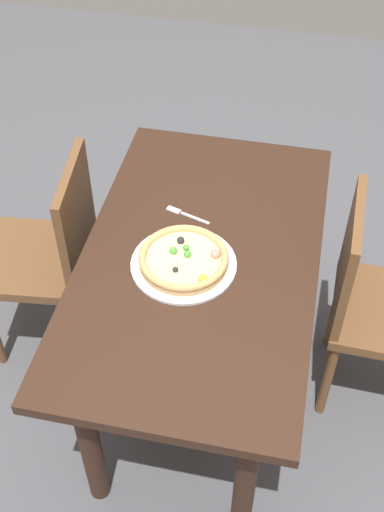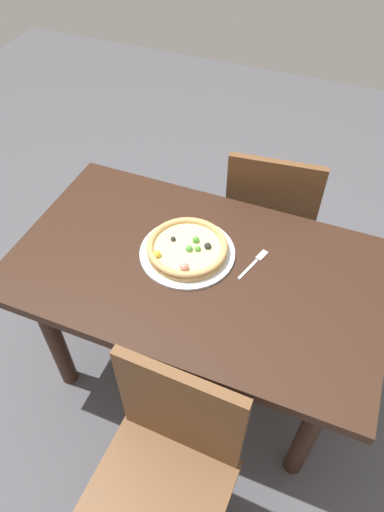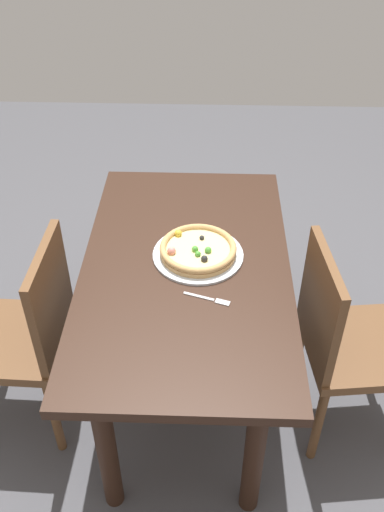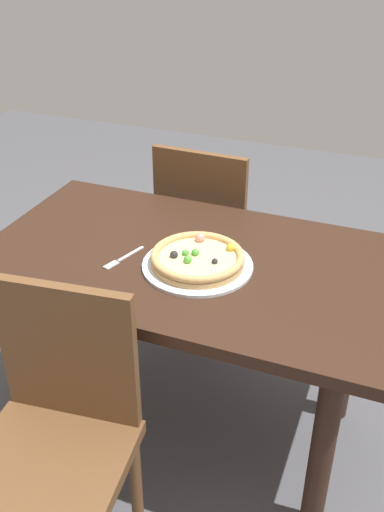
{
  "view_description": "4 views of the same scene",
  "coord_description": "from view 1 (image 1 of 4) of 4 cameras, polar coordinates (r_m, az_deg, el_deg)",
  "views": [
    {
      "loc": [
        -1.44,
        -0.28,
        2.25
      ],
      "look_at": [
        -0.03,
        0.02,
        0.75
      ],
      "focal_mm": 45.98,
      "sensor_mm": 36.0,
      "label": 1
    },
    {
      "loc": [
        0.37,
        -0.97,
        1.93
      ],
      "look_at": [
        -0.03,
        0.02,
        0.75
      ],
      "focal_mm": 32.21,
      "sensor_mm": 36.0,
      "label": 2
    },
    {
      "loc": [
        1.56,
        0.08,
        2.05
      ],
      "look_at": [
        -0.03,
        0.02,
        0.75
      ],
      "focal_mm": 39.23,
      "sensor_mm": 36.0,
      "label": 3
    },
    {
      "loc": [
        -0.58,
        1.44,
        1.67
      ],
      "look_at": [
        -0.03,
        0.02,
        0.75
      ],
      "focal_mm": 40.92,
      "sensor_mm": 36.0,
      "label": 4
    }
  ],
  "objects": [
    {
      "name": "ground_plane",
      "position": [
        2.68,
        0.58,
        -10.81
      ],
      "size": [
        6.0,
        6.0,
        0.0
      ],
      "primitive_type": "plane",
      "color": "#4C4C51"
    },
    {
      "name": "dining_table",
      "position": [
        2.2,
        0.69,
        -2.02
      ],
      "size": [
        1.29,
        0.76,
        0.73
      ],
      "color": "#331E14",
      "rests_on": "ground"
    },
    {
      "name": "chair_near",
      "position": [
        2.38,
        15.51,
        -3.8
      ],
      "size": [
        0.41,
        0.41,
        0.88
      ],
      "rotation": [
        0.0,
        0.0,
        3.11
      ],
      "color": "brown",
      "rests_on": "ground"
    },
    {
      "name": "chair_far",
      "position": [
        2.51,
        -12.15,
        0.32
      ],
      "size": [
        0.44,
        0.44,
        0.88
      ],
      "rotation": [
        0.0,
        0.0,
        0.11
      ],
      "color": "brown",
      "rests_on": "ground"
    },
    {
      "name": "plate",
      "position": [
        2.08,
        -0.73,
        -0.71
      ],
      "size": [
        0.34,
        0.34,
        0.01
      ],
      "primitive_type": "cylinder",
      "color": "silver",
      "rests_on": "dining_table"
    },
    {
      "name": "pizza",
      "position": [
        2.06,
        -0.71,
        -0.23
      ],
      "size": [
        0.29,
        0.29,
        0.05
      ],
      "color": "tan",
      "rests_on": "plate"
    },
    {
      "name": "fork",
      "position": [
        2.25,
        -0.67,
        3.68
      ],
      "size": [
        0.07,
        0.16,
        0.0
      ],
      "rotation": [
        0.0,
        0.0,
        1.26
      ],
      "color": "silver",
      "rests_on": "dining_table"
    }
  ]
}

